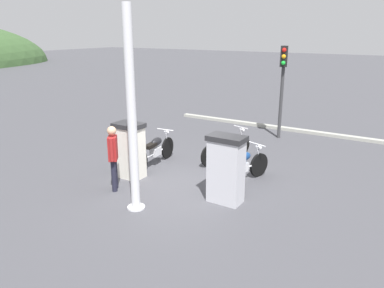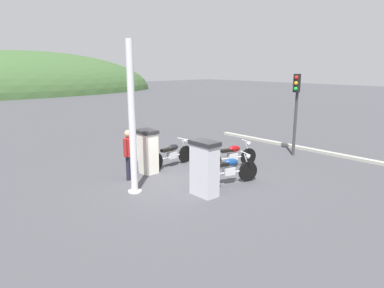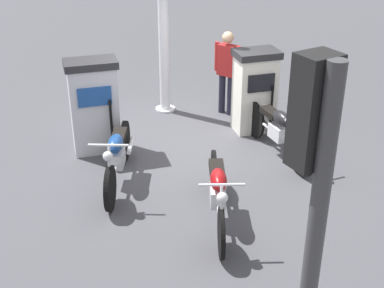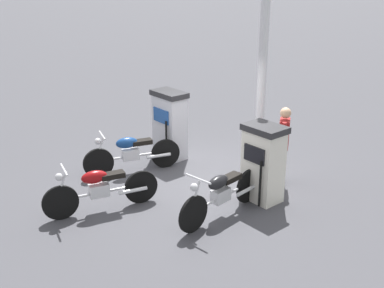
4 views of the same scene
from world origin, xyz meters
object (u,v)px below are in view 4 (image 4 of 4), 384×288
(fuel_pump_near, at_px, (170,124))
(attendant_person, at_px, (284,141))
(motorcycle_extra, at_px, (100,188))
(motorcycle_near_pump, at_px, (131,153))
(motorcycle_far_pump, at_px, (221,192))
(fuel_pump_far, at_px, (263,163))
(canopy_support_pole, at_px, (262,72))

(fuel_pump_near, xyz_separation_m, attendant_person, (-0.87, 2.67, 0.13))
(fuel_pump_near, height_order, motorcycle_extra, fuel_pump_near)
(attendant_person, bearing_deg, motorcycle_near_pump, -50.38)
(motorcycle_near_pump, relative_size, motorcycle_far_pump, 0.95)
(fuel_pump_near, distance_m, motorcycle_extra, 2.95)
(motorcycle_extra, xyz_separation_m, attendant_person, (-3.50, 1.39, 0.47))
(motorcycle_near_pump, xyz_separation_m, attendant_person, (-2.07, 2.50, 0.48))
(motorcycle_extra, height_order, attendant_person, attendant_person)
(fuel_pump_far, distance_m, attendant_person, 0.91)
(motorcycle_near_pump, height_order, motorcycle_far_pump, motorcycle_far_pump)
(fuel_pump_far, xyz_separation_m, motorcycle_near_pump, (1.20, -2.73, -0.31))
(fuel_pump_near, distance_m, motorcycle_near_pump, 1.27)
(motorcycle_far_pump, bearing_deg, fuel_pump_far, 179.09)
(fuel_pump_far, distance_m, motorcycle_extra, 3.10)
(attendant_person, bearing_deg, motorcycle_extra, -21.66)
(motorcycle_far_pump, height_order, canopy_support_pole, canopy_support_pole)
(motorcycle_extra, xyz_separation_m, canopy_support_pole, (-4.01, 0.27, 1.64))
(motorcycle_extra, bearing_deg, attendant_person, 158.34)
(motorcycle_near_pump, relative_size, canopy_support_pole, 0.48)
(motorcycle_far_pump, relative_size, canopy_support_pole, 0.50)
(fuel_pump_near, xyz_separation_m, motorcycle_extra, (2.63, 1.28, -0.34))
(canopy_support_pole, bearing_deg, fuel_pump_near, -48.46)
(fuel_pump_near, relative_size, canopy_support_pole, 0.37)
(fuel_pump_far, relative_size, attendant_person, 0.92)
(motorcycle_near_pump, relative_size, motorcycle_extra, 0.99)
(motorcycle_extra, bearing_deg, fuel_pump_far, 148.44)
(motorcycle_extra, bearing_deg, motorcycle_near_pump, -142.08)
(fuel_pump_near, xyz_separation_m, motorcycle_far_pump, (1.08, 2.88, -0.33))
(fuel_pump_far, height_order, attendant_person, attendant_person)
(motorcycle_near_pump, xyz_separation_m, motorcycle_far_pump, (-0.13, 2.71, 0.02))
(fuel_pump_near, bearing_deg, motorcycle_extra, 25.98)
(motorcycle_near_pump, xyz_separation_m, motorcycle_extra, (1.43, 1.11, 0.02))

